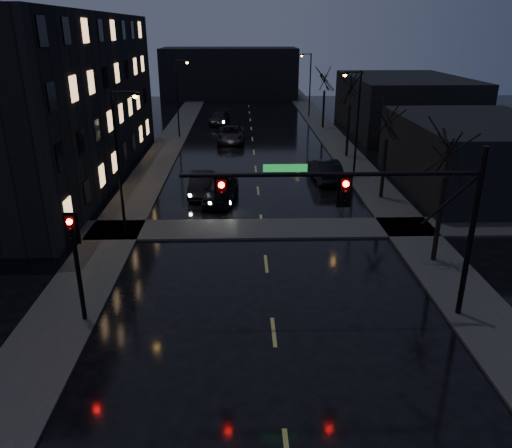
{
  "coord_description": "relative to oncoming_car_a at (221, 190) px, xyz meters",
  "views": [
    {
      "loc": [
        -1.17,
        -8.36,
        10.93
      ],
      "look_at": [
        -0.58,
        11.29,
        3.2
      ],
      "focal_mm": 35.0,
      "sensor_mm": 36.0,
      "label": 1
    }
  ],
  "objects": [
    {
      "name": "streetlight_l_near",
      "position": [
        -5.0,
        -5.7,
        3.94
      ],
      "size": [
        1.53,
        0.28,
        8.0
      ],
      "color": "black",
      "rests_on": "ground"
    },
    {
      "name": "commercial_right_near",
      "position": [
        18.08,
        2.3,
        1.67
      ],
      "size": [
        10.0,
        14.0,
        5.0
      ],
      "primitive_type": "cube",
      "color": "black",
      "rests_on": "ground"
    },
    {
      "name": "sidewalk_left",
      "position": [
        -5.92,
        11.3,
        -0.77
      ],
      "size": [
        3.0,
        140.0,
        0.12
      ],
      "primitive_type": "cube",
      "color": "#2D2D2B",
      "rests_on": "ground"
    },
    {
      "name": "apartment_block",
      "position": [
        -13.92,
        6.3,
        5.17
      ],
      "size": [
        12.0,
        30.0,
        12.0
      ],
      "primitive_type": "cube",
      "color": "black",
      "rests_on": "ground"
    },
    {
      "name": "oncoming_car_a",
      "position": [
        0.0,
        0.0,
        0.0
      ],
      "size": [
        2.6,
        5.12,
        1.67
      ],
      "primitive_type": "imported",
      "rotation": [
        0.0,
        0.0,
        -0.13
      ],
      "color": "black",
      "rests_on": "ground"
    },
    {
      "name": "commercial_right_far",
      "position": [
        19.58,
        24.3,
        2.17
      ],
      "size": [
        12.0,
        18.0,
        6.0
      ],
      "primitive_type": "cube",
      "color": "black",
      "rests_on": "ground"
    },
    {
      "name": "tree_mid_a",
      "position": [
        10.98,
        0.3,
        4.99
      ],
      "size": [
        3.3,
        3.3,
        7.58
      ],
      "color": "black",
      "rests_on": "ground"
    },
    {
      "name": "tree_near",
      "position": [
        10.98,
        -9.7,
        5.38
      ],
      "size": [
        3.52,
        3.52,
        8.08
      ],
      "color": "black",
      "rests_on": "ground"
    },
    {
      "name": "oncoming_car_d",
      "position": [
        -1.26,
        29.2,
        -0.09
      ],
      "size": [
        2.72,
        5.37,
        1.5
      ],
      "primitive_type": "imported",
      "rotation": [
        0.0,
        0.0,
        -0.13
      ],
      "color": "black",
      "rests_on": "ground"
    },
    {
      "name": "signal_pole_left",
      "position": [
        -4.92,
        -14.7,
        2.18
      ],
      "size": [
        0.35,
        0.41,
        4.53
      ],
      "color": "black",
      "rests_on": "ground"
    },
    {
      "name": "tree_far",
      "position": [
        10.98,
        26.3,
        5.23
      ],
      "size": [
        3.43,
        3.43,
        7.88
      ],
      "color": "black",
      "rests_on": "ground"
    },
    {
      "name": "oncoming_car_c",
      "position": [
        0.37,
        18.98,
        -0.02
      ],
      "size": [
        2.87,
        5.92,
        1.62
      ],
      "primitive_type": "imported",
      "rotation": [
        0.0,
        0.0,
        -0.03
      ],
      "color": "black",
      "rests_on": "ground"
    },
    {
      "name": "sidewalk_right",
      "position": [
        11.08,
        11.3,
        -0.77
      ],
      "size": [
        3.0,
        140.0,
        0.12
      ],
      "primitive_type": "cube",
      "color": "#2D2D2B",
      "rests_on": "ground"
    },
    {
      "name": "streetlight_r_far",
      "position": [
        10.16,
        34.3,
        3.94
      ],
      "size": [
        1.53,
        0.28,
        8.0
      ],
      "color": "black",
      "rests_on": "ground"
    },
    {
      "name": "streetlight_r_mid",
      "position": [
        10.16,
        6.3,
        3.94
      ],
      "size": [
        1.53,
        0.28,
        8.0
      ],
      "color": "black",
      "rests_on": "ground"
    },
    {
      "name": "far_block",
      "position": [
        -0.42,
        54.3,
        3.17
      ],
      "size": [
        22.0,
        10.0,
        8.0
      ],
      "primitive_type": "cube",
      "color": "black",
      "rests_on": "ground"
    },
    {
      "name": "signal_mast",
      "position": [
        6.43,
        -14.7,
        4.03
      ],
      "size": [
        11.11,
        0.41,
        7.0
      ],
      "color": "black",
      "rests_on": "ground"
    },
    {
      "name": "tree_mid_b",
      "position": [
        10.98,
        12.3,
        5.77
      ],
      "size": [
        3.74,
        3.74,
        8.59
      ],
      "color": "black",
      "rests_on": "ground"
    },
    {
      "name": "sidewalk_cross",
      "position": [
        2.58,
        -5.2,
        -0.77
      ],
      "size": [
        40.0,
        3.0,
        0.12
      ],
      "primitive_type": "cube",
      "color": "#2D2D2B",
      "rests_on": "ground"
    },
    {
      "name": "lead_car",
      "position": [
        7.8,
        4.78,
        -0.0
      ],
      "size": [
        2.18,
        5.19,
        1.67
      ],
      "primitive_type": "imported",
      "rotation": [
        0.0,
        0.0,
        3.23
      ],
      "color": "black",
      "rests_on": "ground"
    },
    {
      "name": "oncoming_car_b",
      "position": [
        -1.41,
        1.56,
        -0.07
      ],
      "size": [
        1.64,
        4.64,
        1.52
      ],
      "primitive_type": "imported",
      "rotation": [
        0.0,
        0.0,
        -0.01
      ],
      "color": "black",
      "rests_on": "ground"
    },
    {
      "name": "streetlight_l_far",
      "position": [
        -5.0,
        21.3,
        3.94
      ],
      "size": [
        1.53,
        0.28,
        8.0
      ],
      "color": "black",
      "rests_on": "ground"
    }
  ]
}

